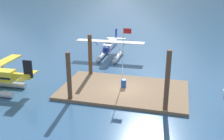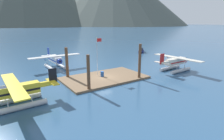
{
  "view_description": "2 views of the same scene",
  "coord_description": "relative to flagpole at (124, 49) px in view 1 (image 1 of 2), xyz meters",
  "views": [
    {
      "loc": [
        5.41,
        -25.98,
        12.03
      ],
      "look_at": [
        -2.16,
        3.17,
        1.17
      ],
      "focal_mm": 42.07,
      "sensor_mm": 36.0,
      "label": 1
    },
    {
      "loc": [
        -15.63,
        -25.75,
        9.41
      ],
      "look_at": [
        1.7,
        0.14,
        1.24
      ],
      "focal_mm": 29.61,
      "sensor_mm": 36.0,
      "label": 2
    }
  ],
  "objects": [
    {
      "name": "flagpole",
      "position": [
        0.0,
        0.0,
        0.0
      ],
      "size": [
        0.95,
        0.1,
        6.58
      ],
      "color": "silver",
      "rests_on": "dock_platform"
    },
    {
      "name": "fuel_drum",
      "position": [
        0.23,
        -1.04,
        -3.61
      ],
      "size": [
        0.62,
        0.62,
        0.88
      ],
      "color": "#1E4C99",
      "rests_on": "dock_platform"
    },
    {
      "name": "ground_plane",
      "position": [
        0.35,
        -1.48,
        -4.35
      ],
      "size": [
        1200.0,
        1200.0,
        0.0
      ],
      "primitive_type": "plane",
      "color": "#2D5175"
    },
    {
      "name": "piling_near_right",
      "position": [
        5.09,
        -5.02,
        -1.38
      ],
      "size": [
        0.46,
        0.46,
        5.95
      ],
      "primitive_type": "cylinder",
      "color": "brown",
      "rests_on": "ground"
    },
    {
      "name": "piling_far_left",
      "position": [
        -4.74,
        2.15,
        -1.7
      ],
      "size": [
        0.49,
        0.49,
        5.3
      ],
      "primitive_type": "cylinder",
      "color": "brown",
      "rests_on": "ground"
    },
    {
      "name": "dock_platform",
      "position": [
        0.35,
        -1.48,
        -4.2
      ],
      "size": [
        13.79,
        8.23,
        0.3
      ],
      "primitive_type": "cube",
      "color": "brown",
      "rests_on": "ground"
    },
    {
      "name": "seaplane_white_bow_left",
      "position": [
        -4.3,
        10.3,
        -2.78
      ],
      "size": [
        10.43,
        7.98,
        3.84
      ],
      "color": "#B7BABF",
      "rests_on": "ground"
    },
    {
      "name": "piling_near_left",
      "position": [
        -4.41,
        -5.19,
        -1.79
      ],
      "size": [
        0.46,
        0.46,
        5.13
      ],
      "primitive_type": "cylinder",
      "color": "brown",
      "rests_on": "ground"
    }
  ]
}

